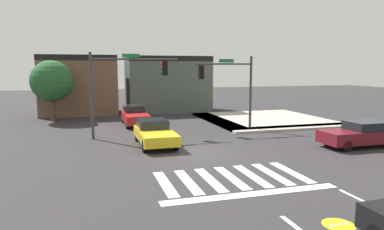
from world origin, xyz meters
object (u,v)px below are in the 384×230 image
object	(u,v)px
traffic_signal_northeast	(229,81)
traffic_signal_northwest	(126,78)
car_yellow	(155,133)
car_red	(135,116)
roadside_tree	(52,81)
car_maroon	(362,134)

from	to	relation	value
traffic_signal_northeast	traffic_signal_northwest	bearing A→B (deg)	1.97
traffic_signal_northeast	traffic_signal_northwest	distance (m)	7.20
car_yellow	car_red	distance (m)	7.68
car_yellow	traffic_signal_northwest	bearing A→B (deg)	-153.50
traffic_signal_northeast	roadside_tree	size ratio (longest dim) A/B	1.04
car_maroon	roadside_tree	distance (m)	23.65
car_maroon	car_red	bearing A→B (deg)	-45.06
car_maroon	car_red	size ratio (longest dim) A/B	1.03
traffic_signal_northeast	car_red	size ratio (longest dim) A/B	1.18
traffic_signal_northwest	car_yellow	distance (m)	4.32
traffic_signal_northeast	car_yellow	xyz separation A→B (m)	(-5.85, -2.93, -2.88)
traffic_signal_northwest	car_red	bearing A→B (deg)	77.08
traffic_signal_northeast	car_maroon	world-z (taller)	traffic_signal_northeast
car_yellow	roadside_tree	world-z (taller)	roadside_tree
roadside_tree	car_yellow	bearing A→B (deg)	-59.83
traffic_signal_northeast	car_yellow	distance (m)	7.15
traffic_signal_northwest	car_maroon	world-z (taller)	traffic_signal_northwest
roadside_tree	traffic_signal_northeast	bearing A→B (deg)	-34.04
traffic_signal_northwest	car_yellow	xyz separation A→B (m)	(1.34, -2.68, -3.12)
car_red	roadside_tree	bearing A→B (deg)	-119.77
car_yellow	car_maroon	xyz separation A→B (m)	(11.33, -3.87, 0.04)
traffic_signal_northwest	traffic_signal_northeast	bearing A→B (deg)	1.97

